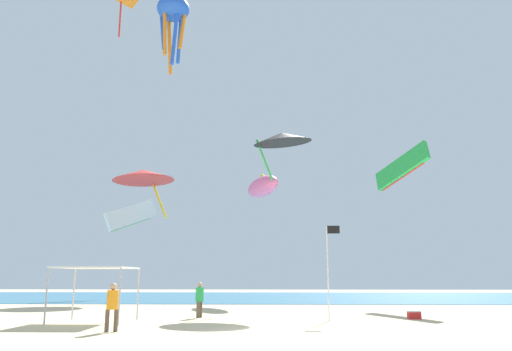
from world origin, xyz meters
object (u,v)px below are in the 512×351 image
object	(u,v)px
person_near_tent	(112,303)
kite_delta_black	(282,138)
canopy_tent	(97,270)
banner_flag	(329,264)
kite_inflatable_pink	(262,186)
cooler_box	(414,315)
kite_delta_red	(144,175)
kite_parafoil_white	(132,215)
kite_octopus_blue	(173,13)
kite_parafoil_green	(402,167)
person_leftmost	(200,297)

from	to	relation	value
person_near_tent	kite_delta_black	xyz separation A→B (m)	(6.36, 12.40, 9.50)
canopy_tent	banner_flag	distance (m)	10.11
person_near_tent	kite_delta_black	size ratio (longest dim) A/B	0.32
banner_flag	kite_inflatable_pink	size ratio (longest dim) A/B	0.74
cooler_box	canopy_tent	bearing A→B (deg)	-171.69
kite_delta_red	kite_parafoil_white	world-z (taller)	kite_delta_red
canopy_tent	kite_inflatable_pink	size ratio (longest dim) A/B	0.54
kite_octopus_blue	kite_parafoil_green	world-z (taller)	kite_octopus_blue
person_near_tent	kite_inflatable_pink	distance (m)	22.18
banner_flag	kite_octopus_blue	bearing A→B (deg)	131.88
person_leftmost	kite_parafoil_green	size ratio (longest dim) A/B	0.38
canopy_tent	kite_delta_red	xyz separation A→B (m)	(-2.95, 18.32, 7.91)
banner_flag	kite_delta_black	world-z (taller)	kite_delta_black
banner_flag	kite_parafoil_white	bearing A→B (deg)	124.01
banner_flag	cooler_box	size ratio (longest dim) A/B	7.24
person_leftmost	banner_flag	size ratio (longest dim) A/B	0.39
kite_delta_red	kite_parafoil_green	xyz separation A→B (m)	(19.65, -5.68, -0.71)
kite_octopus_blue	banner_flag	bearing A→B (deg)	136.88
kite_octopus_blue	canopy_tent	bearing A→B (deg)	92.90
kite_delta_red	kite_octopus_blue	size ratio (longest dim) A/B	1.18
canopy_tent	kite_delta_red	distance (m)	20.17
kite_inflatable_pink	kite_parafoil_white	bearing A→B (deg)	-142.21
canopy_tent	kite_delta_red	bearing A→B (deg)	99.16
cooler_box	kite_octopus_blue	distance (m)	26.58
kite_octopus_blue	kite_parafoil_green	size ratio (longest dim) A/B	1.31
canopy_tent	kite_octopus_blue	distance (m)	22.06
person_near_tent	kite_parafoil_white	bearing A→B (deg)	88.57
kite_inflatable_pink	person_leftmost	bearing A→B (deg)	-33.08
banner_flag	kite_inflatable_pink	world-z (taller)	kite_inflatable_pink
banner_flag	kite_octopus_blue	distance (m)	23.45
kite_octopus_blue	person_near_tent	bearing A→B (deg)	100.52
kite_delta_red	banner_flag	bearing A→B (deg)	60.57
person_leftmost	kite_delta_red	xyz separation A→B (m)	(-7.08, 15.81, 9.14)
canopy_tent	kite_inflatable_pink	bearing A→B (deg)	67.38
cooler_box	kite_octopus_blue	bearing A→B (deg)	144.77
cooler_box	kite_delta_black	size ratio (longest dim) A/B	0.11
kite_delta_red	kite_parafoil_white	distance (m)	6.43
kite_delta_black	kite_parafoil_green	size ratio (longest dim) A/B	1.23
cooler_box	kite_octopus_blue	xyz separation A→B (m)	(-13.57, 9.58, 20.75)
person_near_tent	person_leftmost	xyz separation A→B (m)	(2.22, 6.12, -0.03)
person_near_tent	kite_octopus_blue	bearing A→B (deg)	79.29
canopy_tent	kite_parafoil_white	bearing A→B (deg)	102.65
person_near_tent	banner_flag	size ratio (longest dim) A/B	0.41
person_near_tent	kite_parafoil_green	distance (m)	23.53
kite_parafoil_green	banner_flag	bearing A→B (deg)	114.71
cooler_box	kite_delta_red	world-z (taller)	kite_delta_red
canopy_tent	kite_octopus_blue	bearing A→B (deg)	87.90
person_leftmost	kite_octopus_blue	size ratio (longest dim) A/B	0.29
person_leftmost	banner_flag	xyz separation A→B (m)	(5.95, -1.63, 1.50)
person_leftmost	kite_parafoil_green	world-z (taller)	kite_parafoil_green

